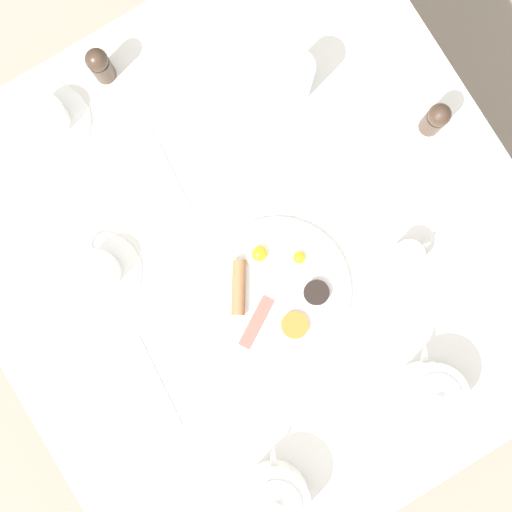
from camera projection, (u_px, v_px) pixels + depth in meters
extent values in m
plane|color=gray|center=(256.00, 275.00, 2.15)|extent=(8.00, 8.00, 0.00)
cube|color=silver|center=(256.00, 257.00, 1.44)|extent=(1.09, 1.13, 0.03)
cylinder|color=brown|center=(315.00, 1.00, 1.86)|extent=(0.04, 0.04, 0.71)
cylinder|color=white|center=(277.00, 290.00, 1.41)|extent=(0.29, 0.29, 0.01)
cylinder|color=white|center=(299.00, 258.00, 1.41)|extent=(0.06, 0.06, 0.00)
sphere|color=yellow|center=(299.00, 258.00, 1.40)|extent=(0.03, 0.03, 0.03)
cylinder|color=white|center=(260.00, 256.00, 1.41)|extent=(0.06, 0.06, 0.00)
sphere|color=yellow|center=(260.00, 255.00, 1.40)|extent=(0.03, 0.03, 0.03)
cylinder|color=brown|center=(239.00, 288.00, 1.39)|extent=(0.08, 0.11, 0.03)
cube|color=#B74C42|center=(256.00, 323.00, 1.40)|extent=(0.10, 0.08, 0.01)
cylinder|color=#D16023|center=(295.00, 325.00, 1.39)|extent=(0.05, 0.05, 0.01)
cylinder|color=black|center=(316.00, 293.00, 1.40)|extent=(0.05, 0.05, 0.02)
cylinder|color=white|center=(430.00, 395.00, 1.36)|extent=(0.13, 0.13, 0.09)
cylinder|color=white|center=(437.00, 399.00, 1.31)|extent=(0.09, 0.09, 0.01)
sphere|color=white|center=(439.00, 399.00, 1.29)|extent=(0.02, 0.02, 0.02)
cone|color=white|center=(425.00, 354.00, 1.35)|extent=(0.04, 0.06, 0.05)
torus|color=white|center=(436.00, 432.00, 1.35)|extent=(0.04, 0.07, 0.07)
cylinder|color=white|center=(276.00, 499.00, 1.34)|extent=(0.13, 0.13, 0.09)
cylinder|color=white|center=(276.00, 506.00, 1.29)|extent=(0.09, 0.09, 0.01)
sphere|color=white|center=(277.00, 508.00, 1.28)|extent=(0.02, 0.02, 0.02)
cone|color=white|center=(274.00, 457.00, 1.34)|extent=(0.04, 0.06, 0.05)
cylinder|color=white|center=(102.00, 272.00, 1.42)|extent=(0.16, 0.16, 0.01)
cylinder|color=white|center=(99.00, 271.00, 1.38)|extent=(0.08, 0.08, 0.06)
cylinder|color=tan|center=(99.00, 271.00, 1.39)|extent=(0.07, 0.07, 0.05)
torus|color=white|center=(88.00, 251.00, 1.38)|extent=(0.01, 0.05, 0.05)
cylinder|color=white|center=(52.00, 122.00, 1.44)|extent=(0.16, 0.16, 0.01)
cylinder|color=white|center=(47.00, 117.00, 1.40)|extent=(0.08, 0.08, 0.06)
cylinder|color=tan|center=(48.00, 118.00, 1.41)|extent=(0.07, 0.07, 0.05)
torus|color=white|center=(26.00, 112.00, 1.41)|extent=(0.04, 0.04, 0.05)
cylinder|color=white|center=(295.00, 78.00, 1.38)|extent=(0.07, 0.07, 0.13)
cylinder|color=white|center=(406.00, 257.00, 1.39)|extent=(0.06, 0.06, 0.06)
torus|color=white|center=(421.00, 248.00, 1.39)|extent=(0.04, 0.01, 0.04)
cylinder|color=#38281E|center=(102.00, 69.00, 1.41)|extent=(0.04, 0.04, 0.07)
sphere|color=#38281E|center=(97.00, 60.00, 1.36)|extent=(0.05, 0.05, 0.05)
cylinder|color=#38281E|center=(433.00, 122.00, 1.41)|extent=(0.04, 0.04, 0.07)
sphere|color=#38281E|center=(440.00, 115.00, 1.36)|extent=(0.05, 0.05, 0.05)
cube|color=silver|center=(169.00, 171.00, 1.43)|extent=(0.03, 0.18, 0.00)
cube|color=silver|center=(156.00, 379.00, 1.40)|extent=(0.03, 0.21, 0.00)
cube|color=silver|center=(236.00, 31.00, 1.45)|extent=(0.06, 0.16, 0.00)
cube|color=silver|center=(350.00, 176.00, 1.43)|extent=(0.12, 0.14, 0.00)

